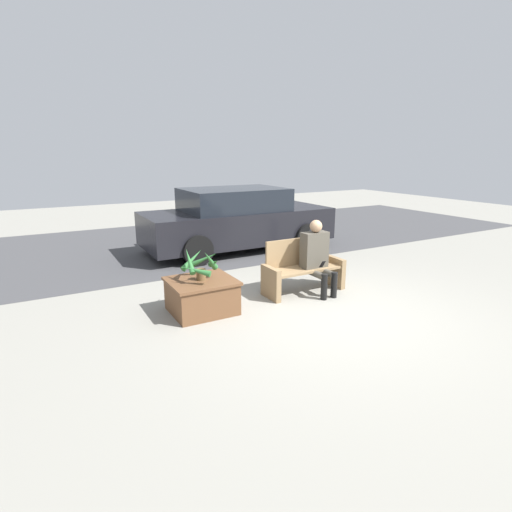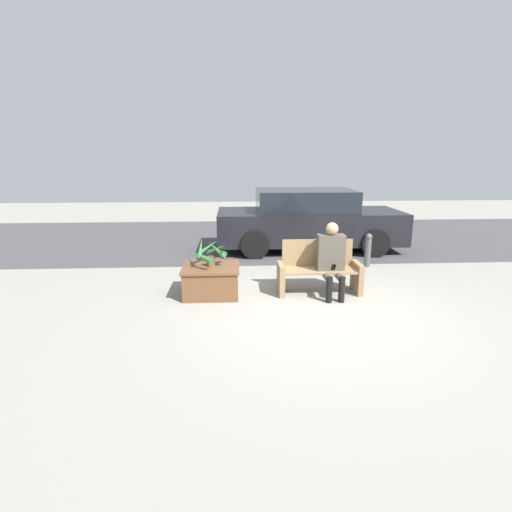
% 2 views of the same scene
% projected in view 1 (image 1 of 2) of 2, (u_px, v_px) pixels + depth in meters
% --- Properties ---
extents(ground_plane, '(30.00, 30.00, 0.00)m').
position_uv_depth(ground_plane, '(331.00, 312.00, 5.95)').
color(ground_plane, gray).
extents(road_surface, '(20.00, 6.00, 0.01)m').
position_uv_depth(road_surface, '(194.00, 240.00, 10.81)').
color(road_surface, '#424244').
rests_on(road_surface, ground_plane).
extents(bench, '(1.41, 0.50, 0.90)m').
position_uv_depth(bench, '(302.00, 269.00, 6.78)').
color(bench, '#8C704C').
rests_on(bench, ground_plane).
extents(person_seated, '(0.45, 0.59, 1.24)m').
position_uv_depth(person_seated, '(317.00, 254.00, 6.65)').
color(person_seated, '#4C473D').
rests_on(person_seated, ground_plane).
extents(planter_box, '(0.95, 0.86, 0.50)m').
position_uv_depth(planter_box, '(202.00, 295.00, 5.92)').
color(planter_box, brown).
rests_on(planter_box, ground_plane).
extents(potted_plant, '(0.65, 0.66, 0.49)m').
position_uv_depth(potted_plant, '(201.00, 264.00, 5.80)').
color(potted_plant, brown).
rests_on(potted_plant, planter_box).
extents(parked_car, '(4.52, 1.98, 1.49)m').
position_uv_depth(parked_car, '(237.00, 220.00, 9.64)').
color(parked_car, black).
rests_on(parked_car, ground_plane).
extents(bollard_post, '(0.14, 0.14, 0.72)m').
position_uv_depth(bollard_post, '(312.00, 243.00, 8.75)').
color(bollard_post, '#4C4C51').
rests_on(bollard_post, ground_plane).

